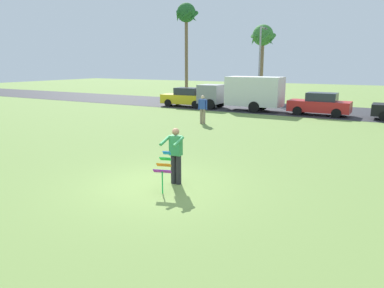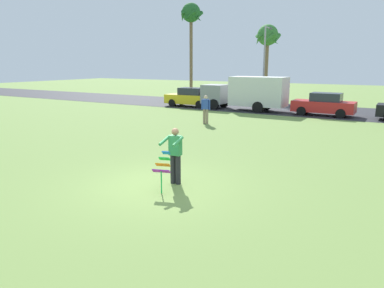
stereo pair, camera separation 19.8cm
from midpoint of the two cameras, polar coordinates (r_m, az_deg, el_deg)
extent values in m
plane|color=olive|center=(11.01, -5.08, -6.55)|extent=(120.00, 120.00, 0.00)
cube|color=#2D2D33|center=(29.90, 18.31, 5.05)|extent=(120.00, 8.00, 0.01)
cylinder|color=#26262B|center=(10.98, -1.69, -4.09)|extent=(0.16, 0.16, 0.90)
cylinder|color=#26262B|center=(11.06, -2.51, -3.97)|extent=(0.16, 0.16, 0.90)
cube|color=#338C4C|center=(10.83, -2.13, -0.22)|extent=(0.37, 0.24, 0.60)
sphere|color=#9E7051|center=(10.75, -2.15, 1.96)|extent=(0.22, 0.22, 0.22)
cylinder|color=#338C4C|center=(10.48, -1.73, 0.36)|extent=(0.13, 0.59, 0.24)
cylinder|color=#338C4C|center=(10.69, -3.81, 0.58)|extent=(0.13, 0.59, 0.24)
cube|color=blue|center=(10.50, -3.59, -1.39)|extent=(0.26, 0.20, 0.12)
cube|color=green|center=(10.39, -3.83, -2.34)|extent=(0.35, 0.23, 0.12)
cube|color=orange|center=(10.27, -4.08, -3.30)|extent=(0.44, 0.26, 0.12)
cube|color=purple|center=(10.16, -4.34, -4.28)|extent=(0.53, 0.29, 0.12)
cylinder|color=green|center=(10.26, -4.31, -6.04)|extent=(0.04, 0.04, 0.66)
cube|color=yellow|center=(31.00, -0.11, 7.11)|extent=(4.25, 1.84, 0.76)
cube|color=#282D38|center=(30.87, 0.13, 8.32)|extent=(2.06, 1.46, 0.60)
cylinder|color=black|center=(30.98, -2.96, 6.50)|extent=(0.65, 0.24, 0.64)
cylinder|color=black|center=(32.36, -1.47, 6.77)|extent=(0.65, 0.24, 0.64)
cylinder|color=black|center=(29.72, 1.37, 6.25)|extent=(0.65, 0.24, 0.64)
cylinder|color=black|center=(31.16, 2.72, 6.54)|extent=(0.65, 0.24, 0.64)
cube|color=gray|center=(29.87, 3.90, 7.90)|extent=(1.83, 1.93, 1.50)
cube|color=silver|center=(28.36, 10.65, 8.17)|extent=(4.23, 2.06, 2.20)
cylinder|color=black|center=(28.97, 3.66, 6.26)|extent=(0.84, 0.29, 0.84)
cylinder|color=black|center=(30.61, 5.26, 6.58)|extent=(0.84, 0.29, 0.84)
cylinder|color=black|center=(27.48, 10.57, 5.73)|extent=(0.84, 0.29, 0.84)
cylinder|color=black|center=(29.20, 11.85, 6.07)|extent=(0.84, 0.29, 0.84)
cube|color=red|center=(27.23, 20.22, 5.58)|extent=(4.23, 1.77, 0.76)
cube|color=#282D38|center=(27.14, 20.64, 6.93)|extent=(2.04, 1.43, 0.60)
cylinder|color=black|center=(26.76, 17.09, 5.00)|extent=(0.64, 0.23, 0.64)
cylinder|color=black|center=(28.32, 17.90, 5.33)|extent=(0.64, 0.23, 0.64)
cylinder|color=black|center=(26.26, 22.61, 4.45)|extent=(0.64, 0.23, 0.64)
cylinder|color=black|center=(27.85, 23.12, 4.82)|extent=(0.64, 0.23, 0.64)
cylinder|color=brown|center=(42.37, -0.01, 13.77)|extent=(0.36, 0.36, 8.94)
sphere|color=#236028|center=(42.73, -0.01, 20.05)|extent=(2.10, 2.10, 2.10)
cone|color=#236028|center=(42.20, 1.18, 19.52)|extent=(0.44, 1.56, 1.28)
cone|color=#236028|center=(43.31, 0.98, 19.35)|extent=(1.62, 0.90, 1.28)
cone|color=#236028|center=(43.53, -0.54, 19.31)|extent=(1.27, 1.52, 1.28)
cone|color=#236028|center=(42.58, -1.36, 19.46)|extent=(1.27, 1.52, 1.28)
cone|color=#236028|center=(41.75, -0.30, 19.60)|extent=(1.62, 0.90, 1.28)
cylinder|color=brown|center=(38.87, 11.79, 11.61)|extent=(0.36, 0.36, 6.22)
sphere|color=#387A33|center=(38.97, 12.02, 16.48)|extent=(2.10, 2.10, 2.10)
cone|color=#387A33|center=(38.64, 13.37, 15.78)|extent=(0.44, 1.56, 1.28)
cone|color=#387A33|center=(39.70, 12.83, 15.72)|extent=(1.62, 0.90, 1.28)
cone|color=#387A33|center=(39.71, 11.16, 15.79)|extent=(1.27, 1.52, 1.28)
cone|color=#387A33|center=(38.66, 10.59, 15.90)|extent=(1.27, 1.52, 1.28)
cone|color=#387A33|center=(37.99, 11.98, 15.91)|extent=(1.62, 0.90, 1.28)
cylinder|color=#9E9EA3|center=(35.47, 11.46, 12.19)|extent=(0.16, 0.16, 7.00)
cylinder|color=#9E9EA3|center=(36.28, 12.08, 17.55)|extent=(0.10, 1.40, 0.10)
cube|color=#4C4C51|center=(36.89, 12.41, 17.38)|extent=(0.24, 0.44, 0.16)
cylinder|color=gray|center=(22.10, 2.20, 4.39)|extent=(0.16, 0.16, 0.90)
cylinder|color=gray|center=(22.04, 2.64, 4.36)|extent=(0.16, 0.16, 0.90)
cube|color=#2D4CA5|center=(21.98, 2.44, 6.31)|extent=(0.39, 0.28, 0.60)
sphere|color=beige|center=(21.93, 2.45, 7.40)|extent=(0.22, 0.22, 0.22)
cylinder|color=#2D4CA5|center=(22.06, 1.84, 6.25)|extent=(0.09, 0.09, 0.58)
cylinder|color=#2D4CA5|center=(21.91, 3.04, 6.19)|extent=(0.09, 0.09, 0.58)
camera|label=1|loc=(0.10, -89.52, 0.11)|focal=33.77mm
camera|label=2|loc=(0.10, 90.48, -0.11)|focal=33.77mm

